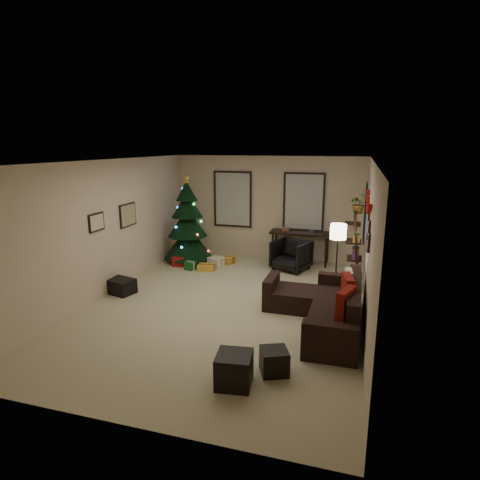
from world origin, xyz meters
name	(u,v)px	position (x,y,z in m)	size (l,w,h in m)	color
floor	(226,305)	(0.00, 0.00, 0.00)	(7.00, 7.00, 0.00)	beige
ceiling	(225,161)	(0.00, 0.00, 2.70)	(7.00, 7.00, 0.00)	white
wall_back	(268,208)	(0.00, 3.50, 1.35)	(5.00, 5.00, 0.00)	beige
wall_front	(116,310)	(0.00, -3.50, 1.35)	(5.00, 5.00, 0.00)	beige
wall_left	(107,228)	(-2.50, 0.00, 1.35)	(7.00, 7.00, 0.00)	beige
wall_right	(369,246)	(2.50, 0.00, 1.35)	(7.00, 7.00, 0.00)	beige
window_back_left	(233,199)	(-0.95, 3.47, 1.55)	(1.05, 0.06, 1.50)	#728CB2
window_back_right	(304,202)	(0.95, 3.47, 1.55)	(1.05, 0.06, 1.50)	#728CB2
window_right_wall	(366,212)	(2.47, 2.55, 1.50)	(0.06, 0.90, 1.30)	#728CB2
christmas_tree	(188,226)	(-1.89, 2.56, 0.95)	(1.23, 1.23, 2.29)	black
presents	(201,261)	(-1.43, 2.27, 0.11)	(1.50, 1.01, 0.28)	gold
sofa	(326,308)	(1.87, -0.23, 0.27)	(1.70, 2.48, 0.82)	black
pillow_red_a	(346,305)	(2.21, -0.94, 0.64)	(0.13, 0.50, 0.50)	maroon
pillow_red_b	(347,290)	(2.21, -0.28, 0.64)	(0.13, 0.50, 0.50)	maroon
pillow_cream	(348,281)	(2.21, 0.24, 0.63)	(0.11, 0.39, 0.39)	beige
ottoman_near	(234,370)	(0.92, -2.43, 0.21)	(0.44, 0.44, 0.42)	black
ottoman_far	(274,361)	(1.35, -2.02, 0.17)	(0.35, 0.35, 0.33)	black
desk	(300,235)	(0.93, 3.22, 0.73)	(1.53, 0.54, 0.82)	black
desk_chair	(291,255)	(0.81, 2.57, 0.37)	(0.72, 0.68, 0.75)	black
bookshelf	(355,253)	(2.30, 1.58, 0.79)	(0.30, 0.49, 1.63)	black
potted_plant	(359,200)	(2.30, 1.96, 1.84)	(0.50, 0.43, 0.55)	#4C4C4C
floor_lamp	(338,236)	(1.95, 1.08, 1.24)	(0.31, 0.31, 1.48)	black
art_map	(128,215)	(-2.48, 0.76, 1.50)	(0.04, 0.60, 0.50)	black
art_abstract	(96,222)	(-2.48, -0.34, 1.54)	(0.04, 0.45, 0.35)	black
gallery	(369,234)	(2.48, -0.07, 1.57)	(0.03, 1.25, 0.54)	black
garland	(369,204)	(2.45, 0.02, 2.05)	(0.08, 1.90, 0.30)	#A5140C
stocking_left	(263,205)	(-0.14, 3.58, 1.42)	(0.20, 0.05, 0.36)	#990F0C
stocking_right	(275,207)	(0.19, 3.54, 1.38)	(0.20, 0.05, 0.36)	#990F0C
storage_bin	(120,286)	(-2.31, 0.01, 0.15)	(0.60, 0.40, 0.30)	black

